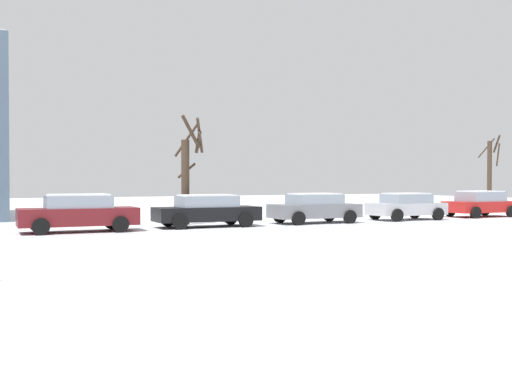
{
  "coord_description": "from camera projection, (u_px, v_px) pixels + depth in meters",
  "views": [
    {
      "loc": [
        -0.21,
        -14.68,
        2.01
      ],
      "look_at": [
        10.07,
        5.64,
        1.59
      ],
      "focal_mm": 41.89,
      "sensor_mm": 36.0,
      "label": 1
    }
  ],
  "objects": [
    {
      "name": "parked_car_maroon",
      "position": [
        78.0,
        213.0,
        23.47
      ],
      "size": [
        4.59,
        2.11,
        1.5
      ],
      "color": "maroon",
      "rests_on": "ground"
    },
    {
      "name": "parked_car_black",
      "position": [
        207.0,
        210.0,
        26.08
      ],
      "size": [
        4.63,
        2.11,
        1.42
      ],
      "color": "black",
      "rests_on": "ground"
    },
    {
      "name": "parked_car_gray",
      "position": [
        315.0,
        208.0,
        28.48
      ],
      "size": [
        4.33,
        2.21,
        1.43
      ],
      "color": "slate",
      "rests_on": "ground"
    },
    {
      "name": "parked_car_silver",
      "position": [
        406.0,
        206.0,
        30.83
      ],
      "size": [
        4.05,
        2.16,
        1.4
      ],
      "color": "silver",
      "rests_on": "ground"
    },
    {
      "name": "parked_car_red",
      "position": [
        480.0,
        204.0,
        33.46
      ],
      "size": [
        4.12,
        2.27,
        1.47
      ],
      "color": "red",
      "rests_on": "ground"
    },
    {
      "name": "tree_far_mid",
      "position": [
        490.0,
        174.0,
        38.32
      ],
      "size": [
        1.06,
        1.54,
        4.96
      ],
      "color": "#423326",
      "rests_on": "ground"
    },
    {
      "name": "tree_far_left",
      "position": [
        187.0,
        173.0,
        27.58
      ],
      "size": [
        1.42,
        1.83,
        5.01
      ],
      "color": "#423326",
      "rests_on": "ground"
    }
  ]
}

